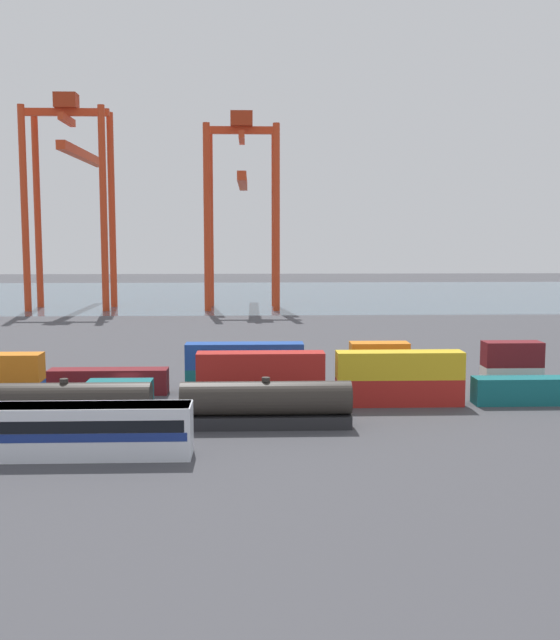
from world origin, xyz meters
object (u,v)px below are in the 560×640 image
shipping_container_3 (120,394)px  gantry_crane_west (72,178)px  shipping_container_14 (109,381)px  freight_tank_row (65,406)px  gantry_crane_central (242,192)px

shipping_container_3 → gantry_crane_west: bearing=105.2°
shipping_container_14 → gantry_crane_west: gantry_crane_west is taller
freight_tank_row → gantry_crane_central: gantry_crane_central is taller
freight_tank_row → shipping_container_3: (3.21, 8.02, -0.73)m
freight_tank_row → gantry_crane_central: (13.53, 109.17, 23.90)m
shipping_container_14 → gantry_crane_central: gantry_crane_central is taller
gantry_crane_west → gantry_crane_central: (37.92, -0.40, -3.03)m
shipping_container_3 → shipping_container_14: bearing=110.0°
shipping_container_3 → gantry_crane_central: 104.62m
shipping_container_3 → freight_tank_row: bearing=-111.8°
freight_tank_row → gantry_crane_west: size_ratio=1.03×
freight_tank_row → shipping_container_14: size_ratio=3.97×
shipping_container_14 → gantry_crane_central: (12.58, 94.97, 24.63)m
shipping_container_3 → gantry_crane_west: 108.81m
freight_tank_row → gantry_crane_west: gantry_crane_west is taller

